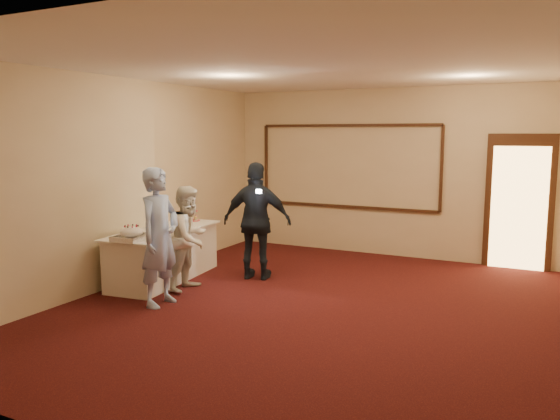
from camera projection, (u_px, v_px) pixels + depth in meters
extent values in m
plane|color=black|center=(313.00, 309.00, 6.88)|extent=(7.00, 7.00, 0.00)
cube|color=beige|center=(390.00, 173.00, 9.77)|extent=(6.00, 0.04, 3.00)
cube|color=beige|center=(106.00, 241.00, 3.56)|extent=(6.00, 0.04, 3.00)
cube|color=beige|center=(126.00, 182.00, 7.99)|extent=(0.04, 7.00, 3.00)
cube|color=white|center=(315.00, 65.00, 6.46)|extent=(6.00, 7.00, 0.04)
cube|color=black|center=(347.00, 206.00, 10.19)|extent=(3.40, 0.04, 0.05)
cube|color=black|center=(348.00, 125.00, 9.98)|extent=(3.40, 0.04, 0.05)
cube|color=black|center=(266.00, 164.00, 10.83)|extent=(0.05, 0.04, 1.50)
cube|color=black|center=(442.00, 169.00, 9.33)|extent=(0.05, 0.04, 1.50)
cube|color=black|center=(519.00, 202.00, 8.84)|extent=(1.05, 0.06, 2.20)
cube|color=#FFBF66|center=(519.00, 208.00, 8.83)|extent=(0.85, 0.02, 2.00)
cube|color=white|center=(164.00, 255.00, 8.25)|extent=(0.94, 2.09, 0.74)
cube|color=white|center=(164.00, 230.00, 8.20)|extent=(1.05, 2.21, 0.03)
cube|color=#B9BAC0|center=(132.00, 239.00, 7.38)|extent=(0.42, 0.51, 0.04)
ellipsoid|color=white|center=(132.00, 232.00, 7.37)|extent=(0.31, 0.31, 0.14)
cube|color=silver|center=(145.00, 236.00, 7.46)|extent=(0.20, 0.30, 0.01)
cylinder|color=#CD5157|center=(191.00, 209.00, 8.99)|extent=(0.02, 0.02, 0.39)
cylinder|color=#CD5157|center=(191.00, 220.00, 9.02)|extent=(0.29, 0.29, 0.01)
cylinder|color=#CD5157|center=(191.00, 211.00, 8.99)|extent=(0.22, 0.22, 0.01)
cylinder|color=#CD5157|center=(191.00, 202.00, 8.97)|extent=(0.16, 0.16, 0.01)
cylinder|color=white|center=(162.00, 225.00, 8.15)|extent=(0.18, 0.18, 0.15)
cylinder|color=white|center=(162.00, 220.00, 8.14)|extent=(0.19, 0.19, 0.01)
cylinder|color=white|center=(187.00, 222.00, 8.44)|extent=(0.16, 0.16, 0.14)
cylinder|color=white|center=(187.00, 218.00, 8.43)|extent=(0.17, 0.17, 0.01)
cylinder|color=white|center=(161.00, 233.00, 7.85)|extent=(0.27, 0.27, 0.01)
cylinder|color=olive|center=(161.00, 231.00, 7.85)|extent=(0.23, 0.23, 0.04)
imported|color=#9AB5F2|center=(160.00, 237.00, 6.96)|extent=(0.43, 0.65, 1.78)
imported|color=silver|center=(189.00, 238.00, 7.69)|extent=(0.58, 0.74, 1.48)
imported|color=black|center=(257.00, 221.00, 8.22)|extent=(1.12, 0.67, 1.78)
cube|color=white|center=(259.00, 191.00, 7.80)|extent=(0.08, 0.06, 0.05)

